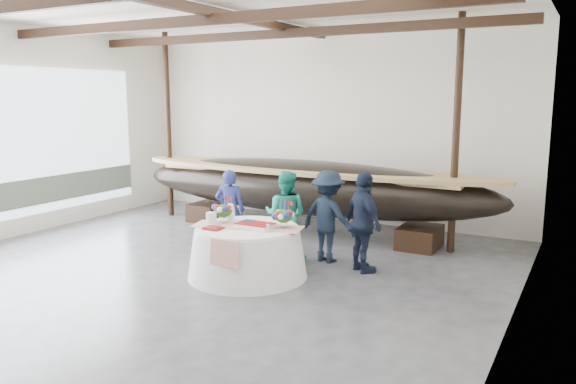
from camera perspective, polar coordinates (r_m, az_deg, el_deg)
The scene contains 12 objects.
floor at distance 9.15m, azimuth -13.01°, elevation -9.64°, with size 10.00×12.00×0.01m, color #3D3D42.
wall_back at distance 13.70m, azimuth 3.67°, elevation 6.64°, with size 10.00×0.02×4.50m, color silver.
wall_right at distance 6.47m, azimuth 21.29°, elevation 2.41°, with size 0.02×12.00×4.50m, color silver.
pavilion_structure at distance 9.27m, azimuth -10.72°, elevation 15.82°, with size 9.80×11.76×4.50m.
open_bay at distance 13.12m, azimuth -26.68°, elevation 3.61°, with size 0.03×7.00×3.20m.
longboat_display at distance 12.27m, azimuth 1.69°, elevation 0.55°, with size 8.61×1.72×1.62m.
banquet_table at distance 9.45m, azimuth -4.13°, elevation -6.05°, with size 2.00×2.00×0.86m.
tabletop_items at distance 9.40m, azimuth -4.05°, elevation -2.51°, with size 1.93×1.03×0.40m.
guest_woman_blue at distance 11.01m, azimuth -5.92°, elevation -1.82°, with size 0.58×0.38×1.59m, color navy.
guest_woman_teal at distance 10.35m, azimuth -0.25°, elevation -2.36°, with size 0.80×0.62×1.65m, color #1A8770.
guest_man_left at distance 10.20m, azimuth 4.08°, elevation -2.48°, with size 1.08×0.62×1.68m, color black.
guest_man_right at distance 9.63m, azimuth 7.68°, elevation -3.09°, with size 1.02×0.42×1.74m, color black.
Camera 1 is at (5.84, -6.37, 3.01)m, focal length 35.00 mm.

